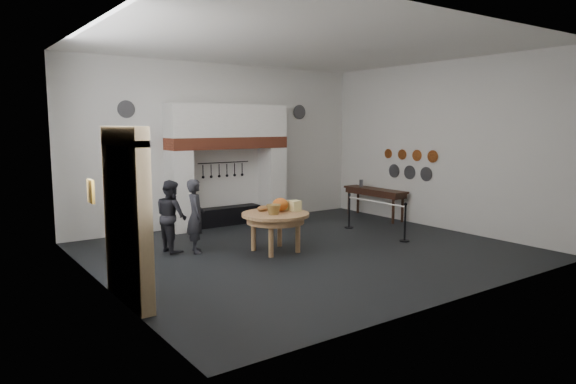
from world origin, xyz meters
TOP-DOWN VIEW (x-y plane):
  - floor at (0.00, 0.00)m, footprint 9.00×8.00m
  - ceiling at (0.00, 0.00)m, footprint 9.00×8.00m
  - wall_back at (0.00, 4.00)m, footprint 9.00×0.02m
  - wall_front at (0.00, -4.00)m, footprint 9.00×0.02m
  - wall_left at (-4.50, 0.00)m, footprint 0.02×8.00m
  - wall_right at (4.50, 0.00)m, footprint 0.02×8.00m
  - chimney_pier_left at (-1.48, 3.65)m, footprint 0.55×0.70m
  - chimney_pier_right at (1.48, 3.65)m, footprint 0.55×0.70m
  - hearth_brick_band at (0.00, 3.65)m, footprint 3.50×0.72m
  - chimney_hood at (0.00, 3.65)m, footprint 3.50×0.70m
  - iron_range at (0.00, 3.72)m, footprint 1.90×0.45m
  - utensil_rail at (0.00, 3.92)m, footprint 1.60×0.02m
  - door_recess at (-4.47, -1.00)m, footprint 0.04×1.10m
  - door_jamb_near at (-4.38, -1.70)m, footprint 0.22×0.30m
  - door_jamb_far at (-4.38, -0.30)m, footprint 0.22×0.30m
  - door_lintel at (-4.38, -1.00)m, footprint 0.22×1.70m
  - wall_plaque at (-4.45, 0.80)m, footprint 0.05×0.34m
  - work_table at (-0.65, 0.34)m, footprint 1.76×1.76m
  - pumpkin at (-0.45, 0.44)m, footprint 0.36×0.36m
  - cheese_block_big at (-0.15, 0.29)m, footprint 0.22×0.22m
  - cheese_block_small at (-0.17, 0.59)m, footprint 0.18×0.18m
  - wicker_basket at (-0.80, 0.19)m, footprint 0.38×0.38m
  - bread_loaf at (-0.75, 0.69)m, footprint 0.31×0.18m
  - visitor_near at (-2.12, 1.30)m, footprint 0.55×0.68m
  - visitor_far at (-2.52, 1.70)m, footprint 0.66×0.82m
  - side_table at (4.10, 2.01)m, footprint 0.55×2.20m
  - pewter_jug at (4.10, 2.61)m, footprint 0.12×0.12m
  - copper_pan_a at (4.46, 0.20)m, footprint 0.03×0.34m
  - copper_pan_b at (4.46, 0.75)m, footprint 0.03×0.32m
  - copper_pan_c at (4.46, 1.30)m, footprint 0.03×0.30m
  - copper_pan_d at (4.46, 1.85)m, footprint 0.03×0.28m
  - pewter_plate_left at (4.46, 0.40)m, footprint 0.03×0.40m
  - pewter_plate_mid at (4.46, 1.00)m, footprint 0.03×0.40m
  - pewter_plate_right at (4.46, 1.60)m, footprint 0.03×0.40m
  - pewter_plate_back_left at (-2.70, 3.96)m, footprint 0.44×0.03m
  - pewter_plate_back_right at (2.70, 3.96)m, footprint 0.44×0.03m
  - barrier_post_near at (2.46, -0.66)m, footprint 0.05×0.05m
  - barrier_post_far at (2.46, 1.34)m, footprint 0.05×0.05m
  - barrier_rope at (2.46, 0.34)m, footprint 0.04×2.00m

SIDE VIEW (x-z plane):
  - floor at x=0.00m, z-range -0.01..0.01m
  - iron_range at x=0.00m, z-range 0.00..0.50m
  - barrier_post_near at x=2.46m, z-range 0.00..0.90m
  - barrier_post_far at x=2.46m, z-range 0.00..0.90m
  - visitor_far at x=-2.52m, z-range 0.00..1.61m
  - visitor_near at x=-2.12m, z-range 0.00..1.64m
  - work_table at x=-0.65m, z-range 0.80..0.88m
  - barrier_rope at x=2.46m, z-range 0.83..0.87m
  - side_table at x=4.10m, z-range 0.84..0.90m
  - bread_loaf at x=-0.75m, z-range 0.87..1.01m
  - cheese_block_small at x=-0.17m, z-range 0.88..1.07m
  - wicker_basket at x=-0.80m, z-range 0.88..1.09m
  - cheese_block_big at x=-0.15m, z-range 0.88..1.11m
  - pewter_jug at x=4.10m, z-range 0.90..1.12m
  - pumpkin at x=-0.45m, z-range 0.88..1.18m
  - chimney_pier_left at x=-1.48m, z-range 0.00..2.15m
  - chimney_pier_right at x=1.48m, z-range 0.00..2.15m
  - door_recess at x=-4.47m, z-range 0.00..2.50m
  - door_jamb_near at x=-4.38m, z-range 0.00..2.60m
  - door_jamb_far at x=-4.38m, z-range 0.00..2.60m
  - pewter_plate_left at x=4.46m, z-range 1.25..1.65m
  - pewter_plate_mid at x=4.46m, z-range 1.25..1.65m
  - pewter_plate_right at x=4.46m, z-range 1.25..1.65m
  - wall_plaque at x=-4.45m, z-range 1.38..1.82m
  - utensil_rail at x=0.00m, z-range 1.74..1.76m
  - copper_pan_b at x=4.46m, z-range 1.79..2.11m
  - copper_pan_d at x=4.46m, z-range 1.81..2.09m
  - copper_pan_a at x=4.46m, z-range 1.78..2.12m
  - copper_pan_c at x=4.46m, z-range 1.80..2.10m
  - wall_back at x=0.00m, z-range 0.00..4.50m
  - wall_front at x=0.00m, z-range 0.00..4.50m
  - wall_left at x=-4.50m, z-range 0.00..4.50m
  - wall_right at x=4.50m, z-range 0.00..4.50m
  - hearth_brick_band at x=0.00m, z-range 2.15..2.47m
  - door_lintel at x=-4.38m, z-range 2.50..2.80m
  - chimney_hood at x=0.00m, z-range 2.47..3.37m
  - pewter_plate_back_left at x=-2.70m, z-range 2.98..3.42m
  - pewter_plate_back_right at x=2.70m, z-range 2.98..3.42m
  - ceiling at x=0.00m, z-range 4.49..4.51m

